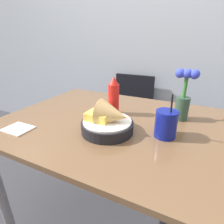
{
  "coord_description": "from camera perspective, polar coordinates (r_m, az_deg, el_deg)",
  "views": [
    {
      "loc": [
        0.36,
        -0.75,
        1.16
      ],
      "look_at": [
        0.02,
        -0.04,
        0.83
      ],
      "focal_mm": 28.0,
      "sensor_mm": 36.0,
      "label": 1
    }
  ],
  "objects": [
    {
      "name": "drink_cup",
      "position": [
        0.77,
        17.16,
        -4.02
      ],
      "size": [
        0.09,
        0.09,
        0.2
      ],
      "color": "navy",
      "rests_on": "dining_table"
    },
    {
      "name": "food_basket",
      "position": [
        0.77,
        -1.02,
        -3.0
      ],
      "size": [
        0.23,
        0.23,
        0.15
      ],
      "color": "black",
      "rests_on": "dining_table"
    },
    {
      "name": "dining_table",
      "position": [
        0.96,
        -0.02,
        -8.29
      ],
      "size": [
        1.11,
        0.86,
        0.77
      ],
      "color": "brown",
      "rests_on": "ground_plane"
    },
    {
      "name": "napkin",
      "position": [
        0.93,
        -28.34,
        -4.84
      ],
      "size": [
        0.12,
        0.1,
        0.01
      ],
      "color": "white",
      "rests_on": "dining_table"
    },
    {
      "name": "ground_plane",
      "position": [
        1.42,
        -0.01,
        -32.04
      ],
      "size": [
        12.0,
        12.0,
        0.0
      ],
      "primitive_type": "plane",
      "color": "#38383D"
    },
    {
      "name": "ketchup_bottle",
      "position": [
        0.95,
        0.54,
        5.12
      ],
      "size": [
        0.06,
        0.06,
        0.21
      ],
      "color": "red",
      "rests_on": "dining_table"
    },
    {
      "name": "wall_window",
      "position": [
        1.82,
        15.89,
        26.1
      ],
      "size": [
        7.0,
        0.06,
        2.6
      ],
      "color": "#9EA8B7",
      "rests_on": "ground_plane"
    },
    {
      "name": "chair_far_window",
      "position": [
        1.8,
        6.01,
        0.87
      ],
      "size": [
        0.4,
        0.4,
        0.84
      ],
      "color": "black",
      "rests_on": "ground_plane"
    },
    {
      "name": "flower_vase",
      "position": [
        0.95,
        22.34,
        4.59
      ],
      "size": [
        0.11,
        0.07,
        0.26
      ],
      "color": "#2D4738",
      "rests_on": "dining_table"
    }
  ]
}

